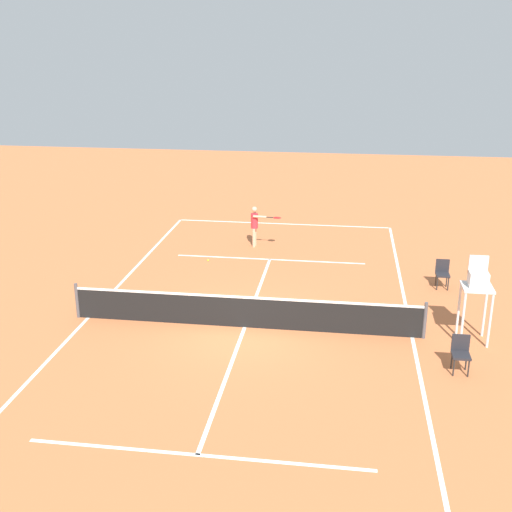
# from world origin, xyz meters

# --- Properties ---
(ground_plane) EXTENTS (60.00, 60.00, 0.00)m
(ground_plane) POSITION_xyz_m (0.00, 0.00, 0.00)
(ground_plane) COLOR #C66B3D
(court_lines) EXTENTS (9.55, 21.99, 0.01)m
(court_lines) POSITION_xyz_m (0.00, 0.00, 0.00)
(court_lines) COLOR white
(court_lines) RESTS_ON ground
(tennis_net) EXTENTS (10.15, 0.10, 1.07)m
(tennis_net) POSITION_xyz_m (0.00, 0.00, 0.50)
(tennis_net) COLOR #4C4C51
(tennis_net) RESTS_ON ground
(player_serving) EXTENTS (1.24, 0.65, 1.63)m
(player_serving) POSITION_xyz_m (0.76, -7.54, 0.97)
(player_serving) COLOR #D8A884
(player_serving) RESTS_ON ground
(tennis_ball) EXTENTS (0.07, 0.07, 0.07)m
(tennis_ball) POSITION_xyz_m (2.26, -5.50, 0.03)
(tennis_ball) COLOR #CCE033
(tennis_ball) RESTS_ON ground
(umpire_chair) EXTENTS (0.80, 0.80, 2.41)m
(umpire_chair) POSITION_xyz_m (-6.31, -0.05, 1.61)
(umpire_chair) COLOR silver
(umpire_chair) RESTS_ON ground
(courtside_chair_near) EXTENTS (0.44, 0.46, 0.95)m
(courtside_chair_near) POSITION_xyz_m (-5.70, 1.79, 0.53)
(courtside_chair_near) COLOR #262626
(courtside_chair_near) RESTS_ON ground
(courtside_chair_mid) EXTENTS (0.44, 0.46, 0.95)m
(courtside_chair_mid) POSITION_xyz_m (-6.02, -3.99, 0.53)
(courtside_chair_mid) COLOR #262626
(courtside_chair_mid) RESTS_ON ground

